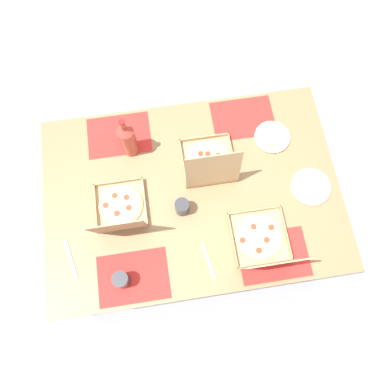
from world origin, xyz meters
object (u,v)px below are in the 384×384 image
Objects in this scene: pizza_box_corner_right at (262,242)px; plate_far_right at (310,187)px; pizza_box_edge_far at (120,210)px; cup_red at (122,280)px; cup_clear_right at (182,207)px; soda_bottle at (128,139)px; plate_far_left at (272,138)px; pizza_box_center at (209,163)px.

plate_far_right is (-0.34, -0.27, -0.04)m from pizza_box_corner_right.
plate_far_right is (-1.03, 0.02, -0.04)m from pizza_box_edge_far.
plate_far_right is at bearing -161.98° from cup_red.
pizza_box_corner_right is at bearing 146.48° from cup_clear_right.
soda_bottle is 3.12× the size of cup_red.
cup_clear_right is at bearing 1.49° from plate_far_right.
plate_far_left is at bearing -160.93° from pizza_box_edge_far.
pizza_box_corner_right reaches higher than plate_far_left.
cup_clear_right is (-0.23, 0.39, -0.08)m from soda_bottle.
cup_red is at bearing 46.25° from pizza_box_center.
plate_far_right is at bearing 113.70° from plate_far_left.
pizza_box_corner_right reaches higher than pizza_box_edge_far.
cup_clear_right is (0.37, -0.25, -0.00)m from pizza_box_corner_right.
plate_far_left is 0.94× the size of plate_far_right.
soda_bottle is at bearing -104.00° from pizza_box_edge_far.
plate_far_left is 2.04× the size of cup_clear_right.
cup_red is (1.06, 0.34, 0.04)m from plate_far_right.
pizza_box_center is at bearing -128.56° from cup_clear_right.
pizza_box_edge_far is at bearing -0.89° from plate_far_right.
pizza_box_center is 0.29m from cup_clear_right.
plate_far_left is 0.35m from plate_far_right.
soda_bottle is (0.80, -0.05, 0.12)m from plate_far_left.
pizza_box_edge_far is at bearing -6.10° from cup_clear_right.
soda_bottle reaches higher than pizza_box_edge_far.
pizza_box_center reaches higher than cup_clear_right.
plate_far_right is at bearing 158.47° from pizza_box_center.
pizza_box_edge_far is at bearing 76.00° from soda_bottle.
pizza_box_corner_right is 1.01× the size of soda_bottle.
pizza_box_center is 0.99× the size of soda_bottle.
pizza_box_corner_right is 0.73m from cup_red.
soda_bottle is (0.94, -0.37, 0.12)m from plate_far_right.
pizza_box_corner_right and soda_bottle have the same top height.
pizza_box_corner_right is 1.02× the size of pizza_box_center.
plate_far_left reaches higher than plate_far_right.
pizza_box_center is 0.77m from cup_red.
plate_far_left is at bearing 176.38° from soda_bottle.
plate_far_right is (-0.14, 0.32, -0.00)m from plate_far_left.
plate_far_right is 1.02m from soda_bottle.
soda_bottle reaches higher than cup_clear_right.
pizza_box_edge_far is 0.33m from cup_clear_right.
soda_bottle is 0.46m from cup_clear_right.
cup_clear_right is (-0.32, 0.03, 0.00)m from pizza_box_edge_far.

